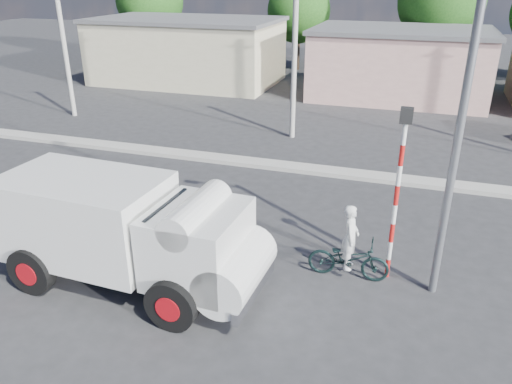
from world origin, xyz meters
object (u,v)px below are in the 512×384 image
(truck, at_px, (131,231))
(streetlight, at_px, (458,85))
(cyclist, at_px, (349,248))
(traffic_pole, at_px, (398,182))
(bicycle, at_px, (348,259))

(truck, relative_size, streetlight, 0.73)
(truck, distance_m, streetlight, 7.88)
(cyclist, height_order, traffic_pole, traffic_pole)
(truck, xyz_separation_m, streetlight, (6.78, 2.00, 3.49))
(traffic_pole, distance_m, streetlight, 2.56)
(truck, relative_size, bicycle, 3.25)
(bicycle, bearing_deg, streetlight, -91.25)
(truck, xyz_separation_m, bicycle, (4.89, 1.96, -0.95))
(bicycle, distance_m, traffic_pole, 2.30)
(truck, distance_m, traffic_pole, 6.38)
(cyclist, xyz_separation_m, traffic_pole, (0.95, 0.34, 1.75))
(bicycle, bearing_deg, cyclist, -0.00)
(truck, distance_m, bicycle, 5.35)
(bicycle, bearing_deg, traffic_pole, -72.77)
(cyclist, bearing_deg, traffic_pole, -72.77)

